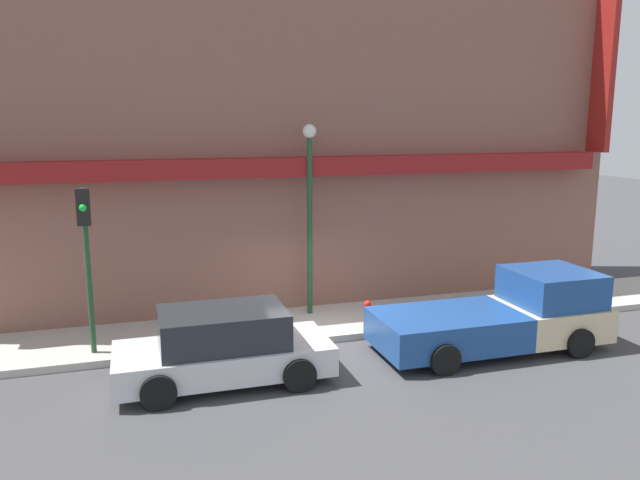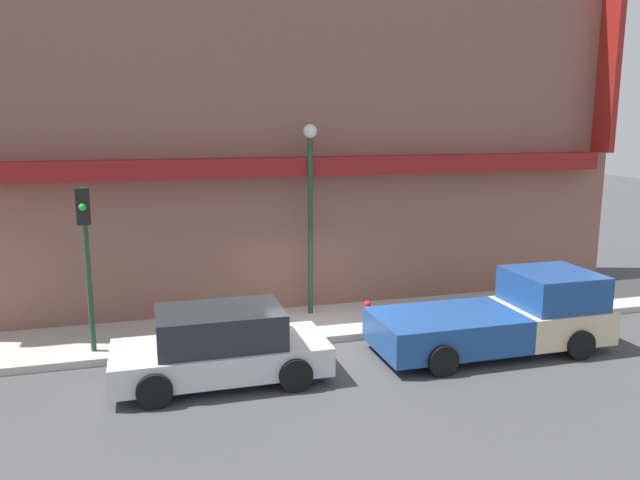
{
  "view_description": "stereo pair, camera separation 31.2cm",
  "coord_description": "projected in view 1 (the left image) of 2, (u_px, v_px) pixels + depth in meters",
  "views": [
    {
      "loc": [
        -4.33,
        -13.72,
        5.37
      ],
      "look_at": [
        0.18,
        1.03,
        2.38
      ],
      "focal_mm": 35.0,
      "sensor_mm": 36.0,
      "label": 1
    },
    {
      "loc": [
        -4.03,
        -13.81,
        5.37
      ],
      "look_at": [
        0.18,
        1.03,
        2.38
      ],
      "focal_mm": 35.0,
      "sensor_mm": 36.0,
      "label": 2
    }
  ],
  "objects": [
    {
      "name": "ground_plane",
      "position": [
        325.0,
        344.0,
        15.14
      ],
      "size": [
        80.0,
        80.0,
        0.0
      ],
      "primitive_type": "plane",
      "color": "#424244"
    },
    {
      "name": "sidewalk",
      "position": [
        310.0,
        324.0,
        16.33
      ],
      "size": [
        36.0,
        2.58,
        0.18
      ],
      "color": "#B7B2A8",
      "rests_on": "ground"
    },
    {
      "name": "building",
      "position": [
        284.0,
        140.0,
        18.04
      ],
      "size": [
        19.8,
        3.8,
        11.2
      ],
      "color": "brown",
      "rests_on": "ground"
    },
    {
      "name": "pickup_truck",
      "position": [
        504.0,
        316.0,
        14.77
      ],
      "size": [
        5.54,
        2.31,
        1.8
      ],
      "rotation": [
        0.0,
        0.0,
        -0.03
      ],
      "color": "beige",
      "rests_on": "ground"
    },
    {
      "name": "parked_car",
      "position": [
        223.0,
        347.0,
        12.86
      ],
      "size": [
        4.41,
        2.08,
        1.54
      ],
      "rotation": [
        0.0,
        0.0,
        0.03
      ],
      "color": "silver",
      "rests_on": "ground"
    },
    {
      "name": "fire_hydrant",
      "position": [
        367.0,
        313.0,
        15.89
      ],
      "size": [
        0.2,
        0.2,
        0.67
      ],
      "color": "red",
      "rests_on": "sidewalk"
    },
    {
      "name": "street_lamp",
      "position": [
        310.0,
        196.0,
        16.39
      ],
      "size": [
        0.36,
        0.36,
        5.07
      ],
      "color": "#1E4728",
      "rests_on": "sidewalk"
    },
    {
      "name": "traffic_light",
      "position": [
        86.0,
        242.0,
        13.56
      ],
      "size": [
        0.28,
        0.42,
        3.74
      ],
      "color": "#1E4728",
      "rests_on": "sidewalk"
    }
  ]
}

